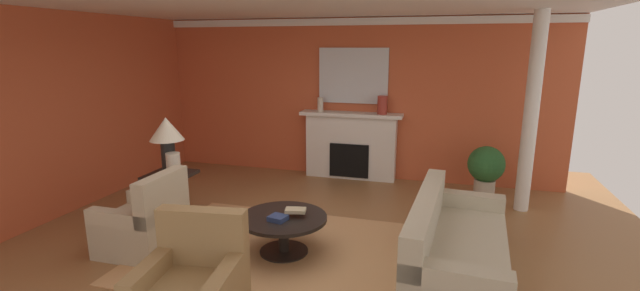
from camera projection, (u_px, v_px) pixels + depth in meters
name	position (u px, v px, depth m)	size (l,w,h in m)	color
ground_plane	(289.00, 245.00, 5.23)	(8.81, 8.81, 0.00)	olive
wall_fireplace	(347.00, 99.00, 7.81)	(7.38, 0.12, 2.82)	#C65633
wall_window	(65.00, 113.00, 6.13)	(0.12, 6.66, 2.82)	#C65633
crown_moulding	(347.00, 22.00, 7.43)	(7.38, 0.08, 0.12)	white
area_rug	(284.00, 252.00, 5.04)	(3.24, 2.41, 0.01)	tan
fireplace	(351.00, 147.00, 7.77)	(1.80, 0.35, 1.19)	white
mantel_mirror	(353.00, 76.00, 7.59)	(1.23, 0.04, 0.96)	silver
sofa	(454.00, 251.00, 4.43)	(1.05, 2.16, 0.85)	#BCB299
armchair_near_window	(144.00, 225.00, 5.04)	(0.80, 0.80, 0.95)	#C1B293
coffee_table	(283.00, 226.00, 4.96)	(1.00, 1.00, 0.45)	black
side_table	(172.00, 195.00, 5.78)	(0.56, 0.56, 0.70)	black
table_lamp	(167.00, 134.00, 5.60)	(0.44, 0.44, 0.75)	black
vase_mantel_right	(382.00, 105.00, 7.39)	(0.17, 0.17, 0.31)	#9E3328
vase_mantel_left	(320.00, 105.00, 7.70)	(0.10, 0.10, 0.25)	beige
vase_on_side_table	(173.00, 165.00, 5.53)	(0.18, 0.18, 0.32)	beige
book_red_cover	(278.00, 218.00, 4.81)	(0.19, 0.17, 0.06)	navy
book_art_folio	(296.00, 210.00, 4.91)	(0.23, 0.14, 0.04)	tan
potted_plant	(486.00, 168.00, 6.73)	(0.56, 0.56, 0.83)	#BCB29E
column_white	(531.00, 114.00, 6.05)	(0.20, 0.20, 2.82)	white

